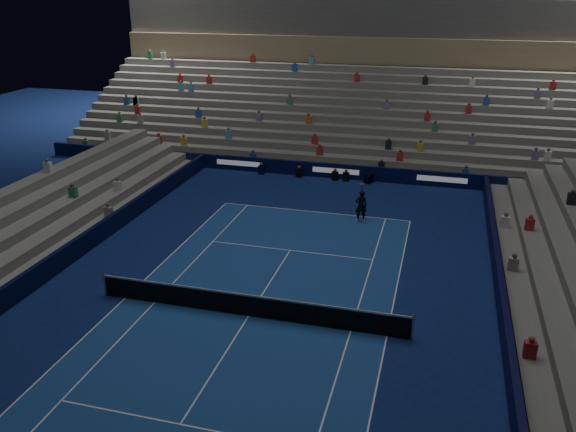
{
  "coord_description": "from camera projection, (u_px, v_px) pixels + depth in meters",
  "views": [
    {
      "loc": [
        6.8,
        -19.08,
        12.33
      ],
      "look_at": [
        0.0,
        6.0,
        2.0
      ],
      "focal_mm": 36.49,
      "sensor_mm": 36.0,
      "label": 1
    }
  ],
  "objects": [
    {
      "name": "broadcast_camera",
      "position": [
        369.0,
        178.0,
        38.83
      ],
      "size": [
        0.61,
        0.99,
        0.62
      ],
      "color": "black",
      "rests_on": "ground"
    },
    {
      "name": "court_surface",
      "position": [
        249.0,
        316.0,
        23.32
      ],
      "size": [
        10.97,
        23.77,
        0.01
      ],
      "primitive_type": "cube",
      "color": "navy",
      "rests_on": "ground"
    },
    {
      "name": "tennis_net",
      "position": [
        248.0,
        305.0,
        23.14
      ],
      "size": [
        12.9,
        0.1,
        1.1
      ],
      "color": "#B2B2B7",
      "rests_on": "ground"
    },
    {
      "name": "sponsor_barrier_far",
      "position": [
        336.0,
        171.0,
        39.73
      ],
      "size": [
        44.0,
        0.25,
        1.0
      ],
      "primitive_type": "cube",
      "color": "#080C32",
      "rests_on": "ground"
    },
    {
      "name": "sponsor_barrier_west",
      "position": [
        38.0,
        275.0,
        25.5
      ],
      "size": [
        0.25,
        37.0,
        1.0
      ],
      "primitive_type": "cube",
      "color": "black",
      "rests_on": "ground"
    },
    {
      "name": "ground",
      "position": [
        249.0,
        316.0,
        23.32
      ],
      "size": [
        90.0,
        90.0,
        0.0
      ],
      "primitive_type": "plane",
      "color": "#0D1C53",
      "rests_on": "ground"
    },
    {
      "name": "grandstand_main",
      "position": [
        359.0,
        103.0,
        47.1
      ],
      "size": [
        44.0,
        15.2,
        11.2
      ],
      "color": "slate",
      "rests_on": "ground"
    },
    {
      "name": "sponsor_barrier_east",
      "position": [
        507.0,
        342.0,
        20.78
      ],
      "size": [
        0.25,
        37.0,
        1.0
      ],
      "primitive_type": "cube",
      "color": "black",
      "rests_on": "ground"
    },
    {
      "name": "tennis_player",
      "position": [
        361.0,
        206.0,
        32.34
      ],
      "size": [
        0.75,
        0.6,
        1.8
      ],
      "primitive_type": "imported",
      "rotation": [
        0.0,
        0.0,
        3.42
      ],
      "color": "black",
      "rests_on": "ground"
    }
  ]
}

